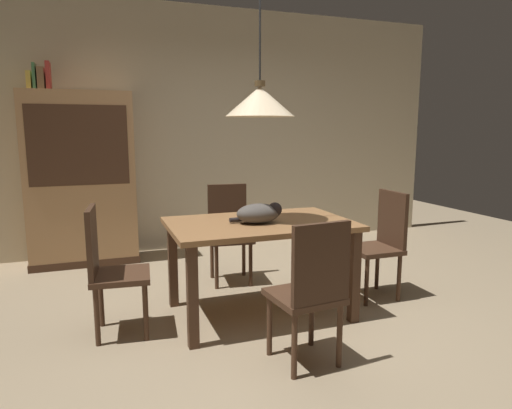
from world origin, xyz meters
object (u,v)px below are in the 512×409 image
(hutch_bookcase, at_px, (82,183))
(chair_right_side, at_px, (381,239))
(chair_left_side, at_px, (109,266))
(dining_table, at_px, (260,234))
(cat_sleeping, at_px, (260,213))
(book_brown_thick, at_px, (41,79))
(book_green_slim, at_px, (35,77))
(chair_far_back, at_px, (229,228))
(book_yellow_short, at_px, (29,81))
(pendant_lamp, at_px, (260,101))
(book_red_tall, at_px, (48,76))
(chair_near_front, at_px, (311,288))

(hutch_bookcase, bearing_deg, chair_right_side, -38.55)
(chair_left_side, bearing_deg, dining_table, -0.41)
(dining_table, relative_size, cat_sleeping, 3.58)
(cat_sleeping, distance_m, book_brown_thick, 2.81)
(chair_left_side, xyz_separation_m, book_green_slim, (-0.57, 1.94, 1.47))
(chair_far_back, bearing_deg, book_yellow_short, 148.57)
(cat_sleeping, bearing_deg, chair_right_side, 2.57)
(dining_table, relative_size, pendant_lamp, 1.08)
(chair_left_side, bearing_deg, book_brown_thick, 104.69)
(chair_left_side, bearing_deg, chair_right_side, -0.23)
(chair_right_side, distance_m, book_red_tall, 3.65)
(hutch_bookcase, distance_m, book_green_slim, 1.15)
(chair_right_side, xyz_separation_m, book_brown_thick, (-2.77, 1.95, 1.45))
(book_green_slim, distance_m, book_red_tall, 0.13)
(chair_near_front, distance_m, book_yellow_short, 3.63)
(pendant_lamp, distance_m, book_yellow_short, 2.64)
(chair_right_side, height_order, book_red_tall, book_red_tall)
(chair_left_side, relative_size, pendant_lamp, 0.72)
(dining_table, relative_size, chair_far_back, 1.51)
(dining_table, distance_m, hutch_bookcase, 2.37)
(pendant_lamp, relative_size, book_brown_thick, 5.42)
(pendant_lamp, xyz_separation_m, book_red_tall, (-1.57, 1.95, 0.33))
(hutch_bookcase, bearing_deg, book_green_slim, 179.77)
(dining_table, xyz_separation_m, book_brown_thick, (-1.64, 1.95, 1.31))
(chair_near_front, distance_m, book_brown_thick, 3.58)
(chair_far_back, height_order, book_yellow_short, book_yellow_short)
(chair_near_front, xyz_separation_m, chair_right_side, (1.12, 0.88, 0.00))
(chair_left_side, height_order, book_brown_thick, book_brown_thick)
(pendant_lamp, bearing_deg, dining_table, -86.42)
(chair_right_side, relative_size, pendant_lamp, 0.72)
(cat_sleeping, bearing_deg, dining_table, 69.53)
(chair_left_side, relative_size, hutch_bookcase, 0.50)
(cat_sleeping, height_order, book_green_slim, book_green_slim)
(dining_table, height_order, book_green_slim, book_green_slim)
(chair_left_side, relative_size, book_green_slim, 3.58)
(chair_left_side, bearing_deg, book_yellow_short, 107.73)
(cat_sleeping, relative_size, pendant_lamp, 0.30)
(pendant_lamp, height_order, book_red_tall, pendant_lamp)
(cat_sleeping, bearing_deg, chair_far_back, 88.23)
(chair_near_front, xyz_separation_m, book_yellow_short, (-1.76, 2.83, 1.43))
(dining_table, height_order, book_brown_thick, book_brown_thick)
(chair_near_front, relative_size, chair_right_side, 1.00)
(cat_sleeping, relative_size, book_yellow_short, 1.96)
(chair_right_side, height_order, cat_sleeping, chair_right_side)
(hutch_bookcase, bearing_deg, cat_sleeping, -56.98)
(pendant_lamp, xyz_separation_m, book_green_slim, (-1.70, 1.95, 0.32))
(dining_table, distance_m, chair_near_front, 0.89)
(book_red_tall, bearing_deg, chair_left_side, -77.17)
(hutch_bookcase, xyz_separation_m, book_yellow_short, (-0.43, 0.00, 1.05))
(chair_right_side, bearing_deg, book_green_slim, 145.36)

